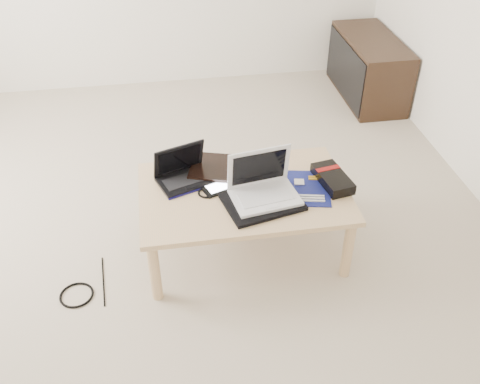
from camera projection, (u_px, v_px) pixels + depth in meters
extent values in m
plane|color=#C0B19B|center=(163.00, 228.00, 3.19)|extent=(4.00, 4.00, 0.00)
cube|color=tan|center=(244.00, 193.00, 2.83)|extent=(1.10, 0.70, 0.03)
cylinder|color=tan|center=(155.00, 271.00, 2.65)|extent=(0.06, 0.06, 0.37)
cylinder|color=tan|center=(348.00, 249.00, 2.78)|extent=(0.06, 0.06, 0.37)
cylinder|color=tan|center=(151.00, 198.00, 3.12)|extent=(0.06, 0.06, 0.37)
cylinder|color=tan|center=(316.00, 182.00, 3.25)|extent=(0.06, 0.06, 0.37)
cube|color=#322114|center=(369.00, 68.00, 4.40)|extent=(0.40, 0.90, 0.50)
cube|color=black|center=(345.00, 69.00, 4.38)|extent=(0.02, 0.86, 0.44)
cube|color=black|center=(219.00, 168.00, 2.96)|extent=(0.37, 0.34, 0.03)
cube|color=black|center=(185.00, 181.00, 2.88)|extent=(0.33, 0.28, 0.02)
cube|color=black|center=(186.00, 180.00, 2.87)|extent=(0.25, 0.18, 0.00)
cube|color=black|center=(191.00, 187.00, 2.82)|extent=(0.07, 0.05, 0.00)
cube|color=black|center=(179.00, 159.00, 2.87)|extent=(0.29, 0.15, 0.19)
cube|color=black|center=(179.00, 160.00, 2.86)|extent=(0.24, 0.12, 0.15)
cube|color=#0E0C47|center=(193.00, 191.00, 2.81)|extent=(0.27, 0.11, 0.01)
cube|color=black|center=(221.00, 183.00, 2.87)|extent=(0.28, 0.25, 0.01)
cube|color=white|center=(221.00, 182.00, 2.87)|extent=(0.22, 0.20, 0.00)
cube|color=silver|center=(273.00, 179.00, 2.89)|extent=(0.11, 0.23, 0.02)
cube|color=#9A9A9F|center=(273.00, 178.00, 2.88)|extent=(0.09, 0.19, 0.00)
cube|color=black|center=(263.00, 202.00, 2.73)|extent=(0.43, 0.36, 0.02)
cube|color=silver|center=(265.00, 197.00, 2.73)|extent=(0.37, 0.28, 0.02)
cube|color=white|center=(266.00, 196.00, 2.72)|extent=(0.29, 0.17, 0.00)
cube|color=silver|center=(271.00, 206.00, 2.66)|extent=(0.08, 0.04, 0.00)
cube|color=silver|center=(259.00, 167.00, 2.74)|extent=(0.34, 0.09, 0.23)
cube|color=black|center=(259.00, 168.00, 2.73)|extent=(0.28, 0.07, 0.18)
cube|color=#0D1056|center=(305.00, 188.00, 2.84)|extent=(0.31, 0.36, 0.01)
cube|color=silver|center=(299.00, 182.00, 2.87)|extent=(0.06, 0.06, 0.01)
cube|color=gold|center=(318.00, 177.00, 2.90)|extent=(0.10, 0.03, 0.01)
cube|color=gold|center=(318.00, 179.00, 2.89)|extent=(0.10, 0.03, 0.01)
cube|color=silver|center=(310.00, 196.00, 2.77)|extent=(0.15, 0.04, 0.01)
cube|color=silver|center=(310.00, 198.00, 2.76)|extent=(0.15, 0.04, 0.01)
cube|color=silver|center=(311.00, 201.00, 2.74)|extent=(0.15, 0.04, 0.01)
cube|color=black|center=(294.00, 193.00, 2.79)|extent=(0.03, 0.03, 0.01)
cube|color=black|center=(332.00, 179.00, 2.86)|extent=(0.18, 0.29, 0.06)
cube|color=maroon|center=(328.00, 168.00, 2.88)|extent=(0.14, 0.06, 0.00)
torus|color=black|center=(206.00, 193.00, 2.80)|extent=(0.12, 0.12, 0.01)
torus|color=black|center=(77.00, 295.00, 2.76)|extent=(0.23, 0.23, 0.01)
cylinder|color=black|center=(103.00, 281.00, 2.85)|extent=(0.04, 0.36, 0.01)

